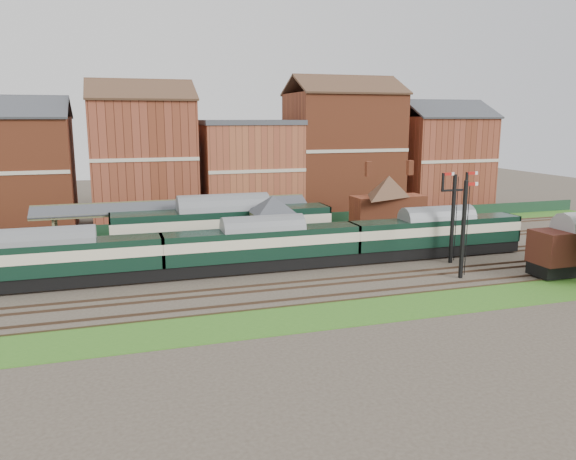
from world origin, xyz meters
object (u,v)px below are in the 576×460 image
object	(u,v)px
signal_box	(273,226)
dmu_train	(263,245)
semaphore_bracket	(453,212)
platform_railcar	(224,227)
goods_van_a	(571,248)

from	to	relation	value
signal_box	dmu_train	distance (m)	3.84
signal_box	semaphore_bracket	bearing A→B (deg)	-20.92
platform_railcar	goods_van_a	xyz separation A→B (m)	(26.05, -15.50, -0.45)
signal_box	dmu_train	world-z (taller)	signal_box
semaphore_bracket	dmu_train	distance (m)	17.21
signal_box	goods_van_a	bearing A→B (deg)	-28.98
dmu_train	signal_box	bearing A→B (deg)	60.71
semaphore_bracket	platform_railcar	bearing A→B (deg)	154.62
dmu_train	platform_railcar	xyz separation A→B (m)	(-2.11, 6.50, 0.47)
semaphore_bracket	dmu_train	xyz separation A→B (m)	(-16.86, 2.50, -2.35)
signal_box	semaphore_bracket	distance (m)	16.16
signal_box	dmu_train	xyz separation A→B (m)	(-1.82, -3.25, -0.91)
semaphore_bracket	platform_railcar	xyz separation A→B (m)	(-18.97, 9.00, -1.88)
semaphore_bracket	goods_van_a	xyz separation A→B (m)	(7.08, -6.50, -2.33)
signal_box	dmu_train	bearing A→B (deg)	-119.29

